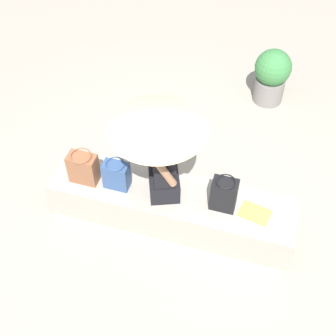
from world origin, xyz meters
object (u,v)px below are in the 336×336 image
(parasol, at_px, (157,119))
(tote_bag_canvas, at_px, (224,194))
(handbag_black, at_px, (83,168))
(planter_near, at_px, (272,75))
(person_seated, at_px, (164,164))
(magazine, at_px, (255,213))
(shoulder_bag_spare, at_px, (116,175))

(parasol, relative_size, tote_bag_canvas, 3.02)
(handbag_black, height_order, planter_near, handbag_black)
(person_seated, height_order, magazine, person_seated)
(parasol, distance_m, shoulder_bag_spare, 0.93)
(person_seated, xyz_separation_m, parasol, (-0.03, -0.06, 0.59))
(person_seated, distance_m, shoulder_bag_spare, 0.52)
(tote_bag_canvas, distance_m, planter_near, 2.21)
(parasol, distance_m, magazine, 1.34)
(handbag_black, bearing_deg, tote_bag_canvas, 2.58)
(magazine, bearing_deg, shoulder_bag_spare, -167.25)
(shoulder_bag_spare, relative_size, planter_near, 0.43)
(handbag_black, xyz_separation_m, shoulder_bag_spare, (0.33, 0.02, -0.01))
(shoulder_bag_spare, relative_size, magazine, 1.13)
(parasol, xyz_separation_m, magazine, (0.93, 0.04, -0.97))
(parasol, distance_m, planter_near, 2.56)
(person_seated, relative_size, handbag_black, 2.60)
(magazine, relative_size, planter_near, 0.38)
(planter_near, bearing_deg, tote_bag_canvas, -94.08)
(tote_bag_canvas, bearing_deg, handbag_black, -177.42)
(parasol, relative_size, handbag_black, 3.20)
(parasol, bearing_deg, handbag_black, -178.15)
(handbag_black, distance_m, planter_near, 2.73)
(parasol, xyz_separation_m, handbag_black, (-0.76, -0.02, -0.81))
(shoulder_bag_spare, bearing_deg, parasol, 0.85)
(handbag_black, height_order, magazine, handbag_black)
(tote_bag_canvas, xyz_separation_m, shoulder_bag_spare, (-1.04, -0.04, -0.02))
(magazine, height_order, planter_near, planter_near)
(person_seated, height_order, parasol, parasol)
(parasol, height_order, magazine, parasol)
(tote_bag_canvas, relative_size, shoulder_bag_spare, 1.16)
(shoulder_bag_spare, bearing_deg, magazine, 1.90)
(magazine, bearing_deg, person_seated, -170.29)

